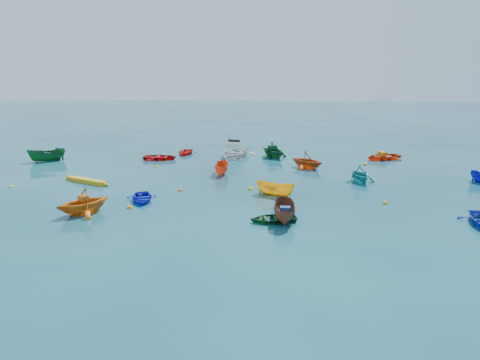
{
  "coord_description": "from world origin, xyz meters",
  "views": [
    {
      "loc": [
        1.98,
        -27.67,
        8.72
      ],
      "look_at": [
        0.0,
        5.0,
        0.4
      ],
      "focal_mm": 35.0,
      "sensor_mm": 36.0,
      "label": 1
    }
  ],
  "objects": [
    {
      "name": "kayak_yellow",
      "position": [
        -11.22,
        4.99,
        0.0
      ],
      "size": [
        3.76,
        2.23,
        0.39
      ],
      "primitive_type": null,
      "rotation": [
        0.0,
        0.0,
        1.12
      ],
      "color": "gold",
      "rests_on": "ground"
    },
    {
      "name": "tarp_orange_a",
      "position": [
        -8.78,
        -1.99,
        0.97
      ],
      "size": [
        0.74,
        0.74,
        0.29
      ],
      "primitive_type": "cube",
      "rotation": [
        0.0,
        0.0,
        -0.77
      ],
      "color": "#C85E14",
      "rests_on": "dinghy_orange_w"
    },
    {
      "name": "buoy_or_b",
      "position": [
        9.43,
        1.08,
        0.0
      ],
      "size": [
        0.33,
        0.33,
        0.33
      ],
      "primitive_type": "sphere",
      "color": "orange",
      "rests_on": "ground"
    },
    {
      "name": "tarp_blue_a",
      "position": [
        2.99,
        -2.82,
        0.76
      ],
      "size": [
        0.58,
        0.45,
        0.28
      ],
      "primitive_type": "cube",
      "rotation": [
        0.0,
        0.0,
        -0.03
      ],
      "color": "navy",
      "rests_on": "sampan_brown_mid"
    },
    {
      "name": "dinghy_green_n",
      "position": [
        2.46,
        15.33,
        0.0
      ],
      "size": [
        3.92,
        4.0,
        1.6
      ],
      "primitive_type": "imported",
      "rotation": [
        0.0,
        0.0,
        0.65
      ],
      "color": "#135227",
      "rests_on": "ground"
    },
    {
      "name": "dinghy_red_far",
      "position": [
        -5.98,
        16.47,
        0.0
      ],
      "size": [
        2.08,
        2.79,
        0.55
      ],
      "primitive_type": "imported",
      "rotation": [
        0.0,
        0.0,
        -0.07
      ],
      "color": "red",
      "rests_on": "ground"
    },
    {
      "name": "dinghy_green_e",
      "position": [
        2.33,
        -2.77,
        0.0
      ],
      "size": [
        2.94,
        2.34,
        0.55
      ],
      "primitive_type": "imported",
      "rotation": [
        0.0,
        0.0,
        -1.38
      ],
      "color": "#104722",
      "rests_on": "ground"
    },
    {
      "name": "sampan_yellow_mid",
      "position": [
        2.52,
        2.54,
        0.0
      ],
      "size": [
        2.96,
        2.1,
        1.07
      ],
      "primitive_type": "imported",
      "rotation": [
        0.0,
        0.0,
        1.15
      ],
      "color": "yellow",
      "rests_on": "ground"
    },
    {
      "name": "tarp_orange_b",
      "position": [
        12.44,
        15.04,
        0.53
      ],
      "size": [
        0.8,
        0.89,
        0.35
      ],
      "primitive_type": "cube",
      "rotation": [
        0.0,
        0.0,
        -1.16
      ],
      "color": "orange",
      "rests_on": "dinghy_red_ne"
    },
    {
      "name": "dinghy_orange_far",
      "position": [
        5.26,
        10.95,
        0.0
      ],
      "size": [
        3.87,
        3.8,
        1.54
      ],
      "primitive_type": "imported",
      "rotation": [
        0.0,
        0.0,
        0.9
      ],
      "color": "#B94911",
      "rests_on": "ground"
    },
    {
      "name": "buoy_ye_a",
      "position": [
        0.78,
        3.94,
        0.0
      ],
      "size": [
        0.39,
        0.39,
        0.39
      ],
      "primitive_type": "sphere",
      "color": "gold",
      "rests_on": "ground"
    },
    {
      "name": "dinghy_orange_w",
      "position": [
        -8.81,
        -2.03,
        0.0
      ],
      "size": [
        4.13,
        4.14,
        1.65
      ],
      "primitive_type": "imported",
      "rotation": [
        0.0,
        0.0,
        -0.77
      ],
      "color": "orange",
      "rests_on": "ground"
    },
    {
      "name": "dinghy_blue_sw",
      "position": [
        -6.09,
        0.75,
        0.0
      ],
      "size": [
        2.59,
        3.14,
        0.56
      ],
      "primitive_type": "imported",
      "rotation": [
        0.0,
        0.0,
        0.27
      ],
      "color": "#0E16BA",
      "rests_on": "ground"
    },
    {
      "name": "dinghy_cyan_se",
      "position": [
        8.85,
        6.63,
        0.0
      ],
      "size": [
        2.78,
        3.04,
        1.36
      ],
      "primitive_type": "imported",
      "rotation": [
        0.0,
        0.0,
        0.24
      ],
      "color": "teal",
      "rests_on": "ground"
    },
    {
      "name": "buoy_or_a",
      "position": [
        -6.42,
        -0.82,
        0.0
      ],
      "size": [
        0.36,
        0.36,
        0.36
      ],
      "primitive_type": "sphere",
      "color": "orange",
      "rests_on": "ground"
    },
    {
      "name": "sampan_orange_n",
      "position": [
        -1.67,
        8.43,
        0.0
      ],
      "size": [
        1.04,
        2.74,
        1.06
      ],
      "primitive_type": "imported",
      "rotation": [
        0.0,
        0.0,
        -0.0
      ],
      "color": "red",
      "rests_on": "ground"
    },
    {
      "name": "buoy_ye_b",
      "position": [
        -16.31,
        3.48,
        0.0
      ],
      "size": [
        0.34,
        0.34,
        0.34
      ],
      "primitive_type": "sphere",
      "color": "yellow",
      "rests_on": "ground"
    },
    {
      "name": "sampan_green_far",
      "position": [
        -17.86,
        12.42,
        0.0
      ],
      "size": [
        3.39,
        2.71,
        1.25
      ],
      "primitive_type": "imported",
      "rotation": [
        0.0,
        0.0,
        -1.03
      ],
      "color": "#124F23",
      "rests_on": "ground"
    },
    {
      "name": "buoy_or_e",
      "position": [
        10.44,
        12.5,
        0.0
      ],
      "size": [
        0.36,
        0.36,
        0.36
      ],
      "primitive_type": "sphere",
      "color": "orange",
      "rests_on": "ground"
    },
    {
      "name": "buoy_ye_d",
      "position": [
        -7.46,
        10.54,
        0.0
      ],
      "size": [
        0.32,
        0.32,
        0.32
      ],
      "primitive_type": "sphere",
      "color": "yellow",
      "rests_on": "ground"
    },
    {
      "name": "buoy_ye_c",
      "position": [
        3.51,
        4.94,
        0.0
      ],
      "size": [
        0.33,
        0.33,
        0.33
      ],
      "primitive_type": "sphere",
      "color": "yellow",
      "rests_on": "ground"
    },
    {
      "name": "dinghy_red_nw",
      "position": [
        -7.88,
        13.75,
        0.0
      ],
      "size": [
        3.06,
        2.2,
        0.63
      ],
      "primitive_type": "imported",
      "rotation": [
        0.0,
        0.0,
        1.58
      ],
      "color": "#B10E10",
      "rests_on": "ground"
    },
    {
      "name": "dinghy_red_ne",
      "position": [
        12.53,
        15.08,
        0.0
      ],
      "size": [
        4.11,
        3.61,
        0.71
      ],
      "primitive_type": "imported",
      "rotation": [
        0.0,
        0.0,
        -1.16
      ],
      "color": "red",
      "rests_on": "ground"
    },
    {
      "name": "tarp_green_b",
      "position": [
        2.4,
        15.41,
        0.97
      ],
      "size": [
        0.87,
        0.83,
        0.33
      ],
      "primitive_type": "cube",
      "rotation": [
        0.0,
        0.0,
        0.65
      ],
      "color": "#114423",
      "rests_on": "dinghy_green_n"
    },
    {
      "name": "buoy_or_c",
      "position": [
        -4.07,
        3.28,
        0.0
      ],
      "size": [
        0.33,
        0.33,
        0.33
      ],
      "primitive_type": "sphere",
      "color": "orange",
      "rests_on": "ground"
    },
    {
      "name": "ground",
      "position": [
        0.0,
        0.0,
        0.0
      ],
      "size": [
        160.0,
        160.0,
        0.0
      ],
      "primitive_type": "plane",
      "color": "#093444",
      "rests_on": "ground"
    },
    {
      "name": "buoy_ye_e",
      "position": [
        9.8,
        8.42,
        0.0
      ],
      "size": [
        0.35,
        0.35,
        0.35
      ],
      "primitive_type": "sphere",
      "color": "yellow",
      "rests_on": "ground"
    },
    {
      "name": "sampan_brown_mid",
      "position": [
        2.99,
        -2.67,
        0.0
      ],
      "size": [
        1.3,
        3.24,
        1.24
      ],
      "primitive_type": "imported",
      "rotation": [
        0.0,
        0.0,
        -0.03
      ],
      "color": "brown",
      "rests_on": "ground"
    },
    {
      "name": "motorboat_white",
      "position": [
        -1.18,
        15.42,
        0.0
      ],
      "size": [
        4.51,
        5.35,
        1.55
      ],
      "primitive_type": "imported",
      "rotation": [
        0.0,
        0.0,
        -0.31
      ],
      "color": "silver",
      "rests_on": "ground"
    },
    {
      "name": "buoy_or_d",
      "position": [
        3.08,
        5.22,
        0.0
      ],
      "size": [
        0.29,
        0.29,
        0.29
      ],
      "primitive_type": "sphere",
      "color": "orange",
      "rests_on": "ground"
    }
  ]
}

